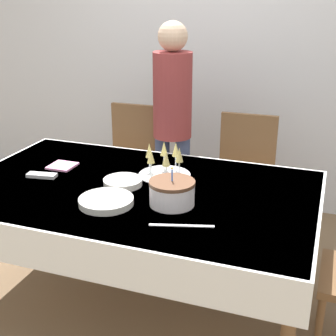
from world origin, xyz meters
The scene contains 13 objects.
ground_plane centered at (0.00, 0.00, 0.00)m, with size 12.00×12.00×0.00m, color brown.
wall_back centered at (0.00, 1.71, 1.35)m, with size 8.00×0.05×2.70m.
dining_table centered at (0.00, 0.00, 0.67)m, with size 1.96×1.21×0.77m.
dining_chair_far_left centered at (-0.43, 0.92, 0.54)m, with size 0.43×0.43×0.97m.
dining_chair_far_right centered at (0.43, 0.92, 0.54)m, with size 0.43×0.43×0.97m.
birthday_cake centered at (0.26, -0.14, 0.84)m, with size 0.23×0.23×0.20m.
champagne_tray centered at (0.09, 0.22, 0.86)m, with size 0.30×0.30×0.18m.
plate_stack_main centered at (-0.05, -0.25, 0.79)m, with size 0.28×0.28×0.03m.
plate_stack_dessert centered at (-0.08, 0.01, 0.79)m, with size 0.22×0.22×0.03m.
cake_knife centered at (0.38, -0.34, 0.77)m, with size 0.29×0.10×0.00m.
fork_pile centered at (-0.57, -0.04, 0.78)m, with size 0.18×0.09×0.02m.
napkin_pile centered at (-0.54, 0.14, 0.78)m, with size 0.15×0.15×0.01m.
person_standing centered at (-0.12, 0.97, 0.95)m, with size 0.28×0.28×1.59m.
Camera 1 is at (0.96, -2.15, 1.78)m, focal length 50.00 mm.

